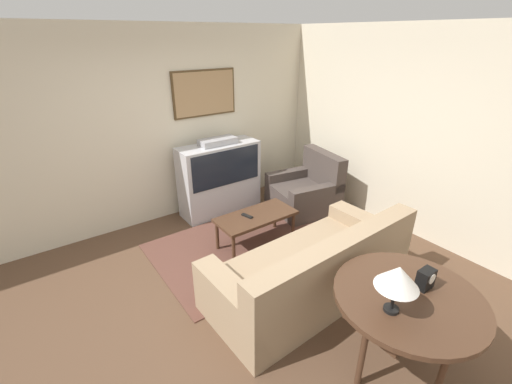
{
  "coord_description": "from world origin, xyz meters",
  "views": [
    {
      "loc": [
        -1.59,
        -2.49,
        2.56
      ],
      "look_at": [
        0.68,
        0.68,
        0.75
      ],
      "focal_mm": 24.0,
      "sensor_mm": 36.0,
      "label": 1
    }
  ],
  "objects": [
    {
      "name": "couch",
      "position": [
        0.59,
        -0.47,
        0.29
      ],
      "size": [
        2.24,
        1.07,
        0.84
      ],
      "rotation": [
        0.0,
        0.0,
        3.18
      ],
      "color": "#9E8466",
      "rests_on": "ground_plane"
    },
    {
      "name": "console_table",
      "position": [
        0.54,
        -1.52,
        0.69
      ],
      "size": [
        1.13,
        1.13,
        0.75
      ],
      "color": "#472D1E",
      "rests_on": "ground_plane"
    },
    {
      "name": "mantel_clock",
      "position": [
        0.71,
        -1.53,
        0.83
      ],
      "size": [
        0.14,
        0.1,
        0.16
      ],
      "color": "black",
      "rests_on": "console_table"
    },
    {
      "name": "coffee_table",
      "position": [
        0.65,
        0.64,
        0.4
      ],
      "size": [
        1.04,
        0.49,
        0.45
      ],
      "color": "#472D1E",
      "rests_on": "ground_plane"
    },
    {
      "name": "wall_right",
      "position": [
        2.63,
        0.0,
        1.35
      ],
      "size": [
        0.06,
        12.0,
        2.7
      ],
      "color": "beige",
      "rests_on": "ground_plane"
    },
    {
      "name": "wall_back",
      "position": [
        0.01,
        2.13,
        1.36
      ],
      "size": [
        12.0,
        0.1,
        2.7
      ],
      "color": "beige",
      "rests_on": "ground_plane"
    },
    {
      "name": "area_rug",
      "position": [
        0.63,
        0.69,
        0.01
      ],
      "size": [
        2.55,
        1.64,
        0.01
      ],
      "color": "brown",
      "rests_on": "ground_plane"
    },
    {
      "name": "armchair",
      "position": [
        1.89,
        1.02,
        0.29
      ],
      "size": [
        1.04,
        1.04,
        0.91
      ],
      "rotation": [
        0.0,
        0.0,
        -1.74
      ],
      "color": "#473D38",
      "rests_on": "ground_plane"
    },
    {
      "name": "table_lamp",
      "position": [
        0.29,
        -1.53,
        1.05
      ],
      "size": [
        0.3,
        0.3,
        0.38
      ],
      "color": "black",
      "rests_on": "console_table"
    },
    {
      "name": "remote",
      "position": [
        0.53,
        0.67,
        0.46
      ],
      "size": [
        0.08,
        0.17,
        0.02
      ],
      "color": "black",
      "rests_on": "coffee_table"
    },
    {
      "name": "ground_plane",
      "position": [
        0.0,
        0.0,
        0.0
      ],
      "size": [
        12.0,
        12.0,
        0.0
      ],
      "primitive_type": "plane",
      "color": "brown"
    },
    {
      "name": "tv",
      "position": [
        0.77,
        1.76,
        0.56
      ],
      "size": [
        1.23,
        0.45,
        1.18
      ],
      "color": "#B7B7BC",
      "rests_on": "ground_plane"
    }
  ]
}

